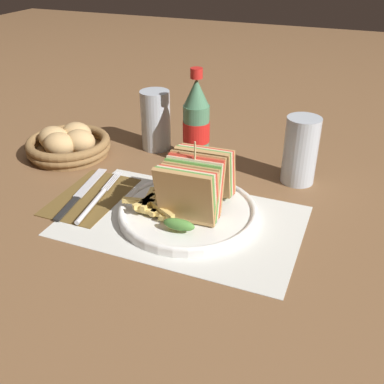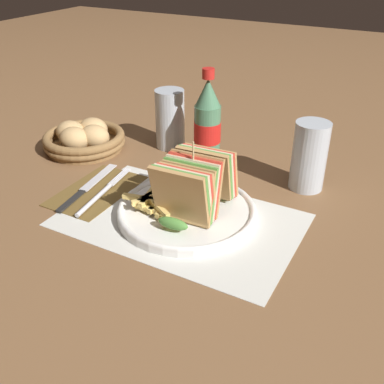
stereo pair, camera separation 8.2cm
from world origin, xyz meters
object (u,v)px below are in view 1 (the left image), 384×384
object	(u,v)px
fork	(96,200)
glass_far	(156,120)
plate_main	(188,211)
bread_basket	(68,144)
club_sandwich	(197,185)
glass_near	(300,154)
coke_bottle_near	(196,123)
knife	(81,193)

from	to	relation	value
fork	glass_far	xyz separation A→B (m)	(-0.01, 0.28, 0.06)
plate_main	bread_basket	size ratio (longest dim) A/B	1.33
club_sandwich	glass_near	distance (m)	0.25
fork	coke_bottle_near	xyz separation A→B (m)	(0.11, 0.25, 0.08)
fork	glass_far	world-z (taller)	glass_far
knife	glass_near	distance (m)	0.45
club_sandwich	glass_near	world-z (taller)	club_sandwich
knife	coke_bottle_near	world-z (taller)	coke_bottle_near
glass_near	glass_far	world-z (taller)	same
coke_bottle_near	glass_far	world-z (taller)	coke_bottle_near
glass_near	bread_basket	xyz separation A→B (m)	(-0.52, -0.07, -0.03)
club_sandwich	glass_far	bearing A→B (deg)	128.87
knife	glass_near	xyz separation A→B (m)	(0.39, 0.22, 0.06)
knife	plate_main	bearing A→B (deg)	-5.13
plate_main	glass_far	distance (m)	0.32
club_sandwich	coke_bottle_near	distance (m)	0.24
glass_near	glass_far	xyz separation A→B (m)	(-0.35, 0.04, 0.01)
bread_basket	glass_near	bearing A→B (deg)	7.69
knife	coke_bottle_near	size ratio (longest dim) A/B	0.97
knife	glass_far	bearing A→B (deg)	73.73
fork	glass_near	size ratio (longest dim) A/B	1.42
club_sandwich	plate_main	bearing A→B (deg)	-175.20
club_sandwich	knife	xyz separation A→B (m)	(-0.24, -0.01, -0.06)
club_sandwich	coke_bottle_near	bearing A→B (deg)	111.73
glass_near	glass_far	size ratio (longest dim) A/B	1.00
fork	bread_basket	size ratio (longest dim) A/B	1.03
club_sandwich	glass_near	bearing A→B (deg)	55.32
plate_main	glass_near	distance (m)	0.27
fork	bread_basket	bearing A→B (deg)	128.99
plate_main	glass_near	bearing A→B (deg)	52.49
club_sandwich	knife	bearing A→B (deg)	-177.12
glass_near	bread_basket	bearing A→B (deg)	-172.31
glass_far	bread_basket	xyz separation A→B (m)	(-0.17, -0.11, -0.04)
knife	glass_far	size ratio (longest dim) A/B	1.47
glass_near	bread_basket	size ratio (longest dim) A/B	0.73
knife	glass_near	bearing A→B (deg)	21.89
plate_main	glass_near	xyz separation A→B (m)	(0.16, 0.21, 0.05)
glass_far	plate_main	bearing A→B (deg)	-53.70
coke_bottle_near	glass_far	xyz separation A→B (m)	(-0.11, 0.03, -0.02)
glass_far	club_sandwich	bearing A→B (deg)	-51.13
fork	knife	bearing A→B (deg)	151.74
coke_bottle_near	fork	bearing A→B (deg)	-113.69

